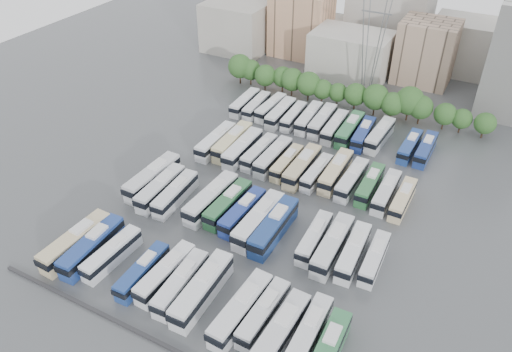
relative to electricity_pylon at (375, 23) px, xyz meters
The scene contains 55 objects.
ground 53.41m from the electricity_pylon, 92.29° to the right, with size 220.00×220.00×0.00m, color #424447.
parapet 85.04m from the electricity_pylon, 91.38° to the right, with size 56.00×0.50×0.50m, color #2D2D30.
tree_line 16.83m from the electricity_pylon, 115.21° to the right, with size 65.57×7.66×8.28m.
city_buildings 26.15m from the electricity_pylon, 113.40° to the left, with size 102.00×35.00×20.00m.
electricity_pylon is the anchor object (origin of this frame).
bus_r0_s0 80.32m from the electricity_pylon, 107.28° to the right, with size 3.40×13.49×4.20m.
bus_r0_s1 79.10m from the electricity_pylon, 105.27° to the right, with size 3.44×13.19×4.10m.
bus_r0_s2 77.90m from the electricity_pylon, 102.75° to the right, with size 2.94×11.49×3.58m.
bus_r0_s4 77.43m from the electricity_pylon, 97.79° to the right, with size 2.69×11.12×3.47m.
bus_r0_s5 75.82m from the electricity_pylon, 95.33° to the right, with size 3.06×12.10×3.77m.
bus_r0_s6 76.16m from the electricity_pylon, 92.87° to the right, with size 3.20×12.22×3.80m.
bus_r0_s7 75.70m from the electricity_pylon, 90.20° to the right, with size 3.35×13.67×4.27m.
bus_r0_s9 76.43m from the electricity_pylon, 85.10° to the right, with size 3.46×13.21×4.11m.
bus_r0_s10 75.83m from the electricity_pylon, 82.75° to the right, with size 2.94×11.70×3.64m.
bus_r0_s11 78.06m from the electricity_pylon, 80.38° to the right, with size 3.38×13.19×4.11m.
bus_r0_s12 76.95m from the electricity_pylon, 77.64° to the right, with size 2.83×11.95×3.73m.
bus_r0_s13 79.10m from the electricity_pylon, 75.57° to the right, with size 3.01×12.24×3.82m.
bus_r1_s0 62.25m from the electricity_pylon, 113.05° to the right, with size 3.32×13.77×4.30m.
bus_r1_s1 62.83m from the electricity_pylon, 109.56° to the right, with size 3.07×12.65×3.95m.
bus_r1_s2 61.90m from the electricity_pylon, 106.57° to the right, with size 3.23×12.09×3.76m.
bus_r1_s4 58.78m from the electricity_pylon, 100.62° to the right, with size 3.55×13.69×4.26m.
bus_r1_s5 58.08m from the electricity_pylon, 97.33° to the right, with size 3.09×12.42×3.87m.
bus_r1_s6 58.44m from the electricity_pylon, 93.87° to the right, with size 3.17×12.11×3.77m.
bus_r1_s7 59.08m from the electricity_pylon, 90.20° to the right, with size 3.30×13.72×4.28m.
bus_r1_s8 59.39m from the electricity_pylon, 87.22° to the right, with size 3.03×13.63×4.27m.
bus_r1_s10 59.27m from the electricity_pylon, 80.30° to the right, with size 2.92×11.46×3.57m.
bus_r1_s11 60.27m from the electricity_pylon, 77.16° to the right, with size 3.04×13.17×4.12m.
bus_r1_s12 60.87m from the electricity_pylon, 73.92° to the right, with size 3.15×12.10×3.76m.
bus_r1_s13 61.50m from the electricity_pylon, 70.73° to the right, with size 2.75×10.88×3.39m.
bus_r2_s1 46.43m from the electricity_pylon, 117.50° to the right, with size 2.85×12.64×3.96m.
bus_r2_s2 43.95m from the electricity_pylon, 114.38° to the right, with size 3.20×13.16×4.11m.
bus_r2_s3 43.95m from the electricity_pylon, 109.68° to the right, with size 2.95×12.89×4.03m.
bus_r2_s4 42.50m from the electricity_pylon, 105.10° to the right, with size 2.80×11.62×3.63m.
bus_r2_s5 42.09m from the electricity_pylon, 100.23° to the right, with size 2.93×12.35×3.86m.
bus_r2_s6 42.11m from the electricity_pylon, 95.40° to the right, with size 2.50×10.95×3.43m.
bus_r2_s7 42.01m from the electricity_pylon, 90.42° to the right, with size 2.86×12.96×4.06m.
bus_r2_s8 42.36m from the electricity_pylon, 85.79° to the right, with size 2.75×10.87×3.39m.
bus_r2_s9 41.03m from the electricity_pylon, 80.73° to the right, with size 2.88×12.71×3.98m.
bus_r2_s10 42.59m from the electricity_pylon, 75.85° to the right, with size 2.88×11.96×3.73m.
bus_r2_s11 43.37m from the electricity_pylon, 70.97° to the right, with size 2.64×11.50×3.60m.
bus_r2_s12 45.12m from the electricity_pylon, 67.01° to the right, with size 2.53×11.58×3.63m.
bus_r2_s13 46.88m from the electricity_pylon, 63.47° to the right, with size 2.48×10.97×3.44m.
bus_r3_s0 35.10m from the electricity_pylon, 139.54° to the right, with size 2.86×11.51×3.59m.
bus_r3_s1 33.11m from the electricity_pylon, 135.19° to the right, with size 2.95×11.24×3.49m.
bus_r3_s2 30.66m from the electricity_pylon, 131.05° to the right, with size 2.97×11.53×3.59m.
bus_r3_s3 29.99m from the electricity_pylon, 123.03° to the right, with size 2.81×12.03×3.76m.
bus_r3_s4 28.56m from the electricity_pylon, 116.77° to the right, with size 2.79×11.01×3.43m.
bus_r3_s5 26.90m from the electricity_pylon, 109.16° to the right, with size 3.19×12.07×3.75m.
bus_r3_s6 26.12m from the electricity_pylon, 100.58° to the right, with size 3.12×12.46×3.88m.
bus_r3_s7 26.80m from the electricity_pylon, 90.84° to the right, with size 2.89×11.89×3.71m.
bus_r3_s8 26.64m from the electricity_pylon, 81.64° to the right, with size 2.93×12.68×3.97m.
bus_r3_s9 27.46m from the electricity_pylon, 73.48° to the right, with size 3.11×11.78×3.66m.
bus_r3_s10 27.55m from the electricity_pylon, 64.31° to the right, with size 3.32×12.46×3.87m.
bus_r3_s12 31.36m from the electricity_pylon, 52.16° to the right, with size 2.77×11.19×3.49m.
bus_r3_s13 32.87m from the electricity_pylon, 46.64° to the right, with size 2.59×11.39×3.57m.
Camera 1 is at (31.37, -62.92, 56.59)m, focal length 35.00 mm.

